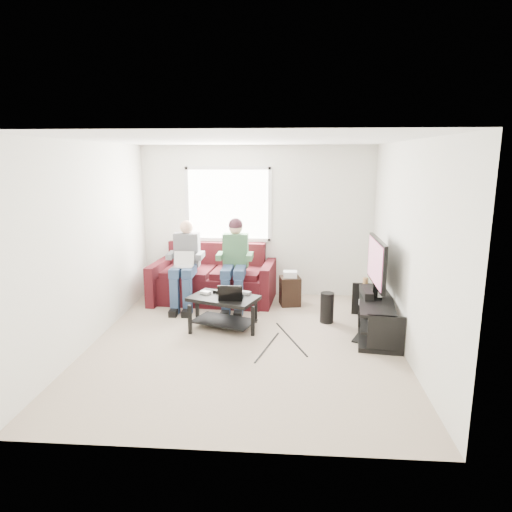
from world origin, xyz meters
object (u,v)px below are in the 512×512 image
object	(u,v)px
coffee_table	(224,305)
end_table	(290,290)
subwoofer	(327,308)
sofa	(214,281)
tv_stand	(375,317)
tv	(377,264)

from	to	relation	value
coffee_table	end_table	distance (m)	1.46
coffee_table	subwoofer	distance (m)	1.53
end_table	subwoofer	bearing A→B (deg)	-54.99
sofa	coffee_table	world-z (taller)	sofa
sofa	tv_stand	xyz separation A→B (m)	(2.47, -1.30, -0.12)
tv	end_table	xyz separation A→B (m)	(-1.18, 1.03, -0.70)
coffee_table	tv	distance (m)	2.21
subwoofer	tv_stand	bearing A→B (deg)	-28.97
tv_stand	end_table	world-z (taller)	end_table
coffee_table	tv	size ratio (longest dim) A/B	0.97
end_table	sofa	bearing A→B (deg)	172.57
sofa	coffee_table	xyz separation A→B (m)	(0.35, -1.29, 0.00)
sofa	tv_stand	distance (m)	2.80
end_table	coffee_table	bearing A→B (deg)	-130.11
subwoofer	coffee_table	bearing A→B (deg)	-167.19
subwoofer	end_table	world-z (taller)	end_table
tv_stand	coffee_table	bearing A→B (deg)	179.59
tv_stand	tv	bearing A→B (deg)	91.47
sofa	coffee_table	size ratio (longest dim) A/B	1.95
sofa	end_table	world-z (taller)	sofa
coffee_table	subwoofer	size ratio (longest dim) A/B	2.36
coffee_table	tv	world-z (taller)	tv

